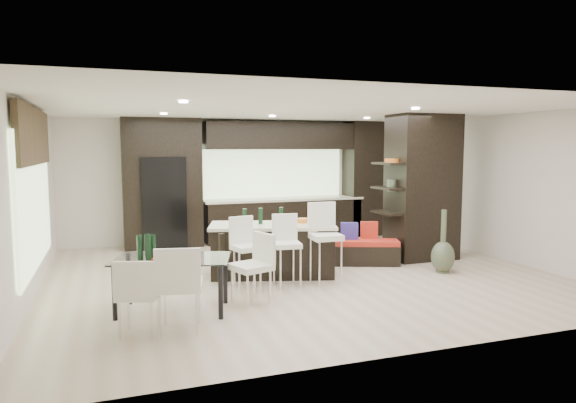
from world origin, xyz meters
name	(u,v)px	position (x,y,z in m)	size (l,w,h in m)	color
ground	(300,274)	(0.00, 0.00, 0.00)	(8.00, 8.00, 0.00)	#C3AC95
back_wall	(246,180)	(0.00, 3.50, 1.35)	(8.00, 0.02, 2.70)	silver
left_wall	(29,201)	(-4.00, 0.00, 1.35)	(0.02, 7.00, 2.70)	silver
right_wall	(498,187)	(4.00, 0.00, 1.35)	(0.02, 7.00, 2.70)	silver
ceiling	(300,110)	(0.00, 0.00, 2.70)	(8.00, 7.00, 0.02)	white
window_left	(34,200)	(-3.96, 0.20, 1.35)	(0.04, 3.20, 1.90)	#B2D199
window_back	(272,171)	(0.60, 3.46, 1.55)	(3.40, 0.04, 1.20)	#B2D199
stone_accent	(33,136)	(-3.93, 0.20, 2.25)	(0.08, 3.00, 0.80)	brown
ceiling_spots	(295,112)	(0.00, 0.25, 2.68)	(4.00, 3.00, 0.02)	white
back_cabinetry	(271,181)	(0.50, 3.17, 1.35)	(6.80, 0.68, 2.70)	black
refrigerator	(163,202)	(-1.90, 3.12, 0.95)	(0.90, 0.68, 1.90)	black
partition_column	(422,187)	(2.60, 0.40, 1.35)	(1.20, 0.80, 2.70)	black
kitchen_island	(273,250)	(-0.45, 0.06, 0.42)	(2.02, 0.87, 0.84)	black
stool_left	(247,261)	(-1.07, -0.66, 0.44)	(0.39, 0.39, 0.87)	white
stool_mid	(287,258)	(-0.45, -0.66, 0.44)	(0.39, 0.39, 0.88)	white
stool_right	(326,251)	(0.17, -0.69, 0.50)	(0.44, 0.44, 1.01)	white
bench	(366,252)	(1.37, 0.26, 0.22)	(1.15, 0.44, 0.44)	black
floor_vase	(443,241)	(2.30, -0.70, 0.53)	(0.39, 0.39, 1.06)	#46513B
dining_table	(173,285)	(-2.22, -1.30, 0.35)	(1.44, 0.81, 0.69)	white
chair_near	(180,291)	(-2.22, -2.04, 0.46)	(0.50, 0.50, 0.92)	white
chair_far	(139,299)	(-2.67, -2.01, 0.41)	(0.44, 0.44, 0.81)	white
chair_end	(251,272)	(-1.19, -1.30, 0.43)	(0.47, 0.47, 0.87)	white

